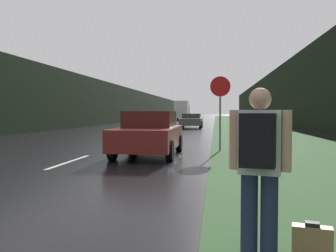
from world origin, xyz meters
TOP-DOWN VIEW (x-y plane):
  - grass_verge at (7.07, 40.00)m, footprint 6.00×240.00m
  - lane_stripe_b at (0.00, 8.11)m, footprint 0.12×3.00m
  - lane_stripe_c at (0.00, 15.11)m, footprint 0.12×3.00m
  - lane_stripe_d at (0.00, 22.11)m, footprint 0.12×3.00m
  - lane_stripe_e at (0.00, 29.11)m, footprint 0.12×3.00m
  - treeline_far_side at (-10.07, 50.00)m, footprint 2.00×140.00m
  - treeline_near_side at (13.07, 50.00)m, footprint 2.00×140.00m
  - stop_sign at (4.41, 11.52)m, footprint 0.75×0.07m
  - hitchhiker_with_backpack at (4.66, 1.66)m, footprint 0.57×0.47m
  - suitcase at (5.19, 1.80)m, footprint 0.40×0.22m
  - car_passing_near at (2.04, 9.96)m, footprint 1.95×4.28m
  - car_passing_far at (2.04, 30.97)m, footprint 1.99×4.67m
  - car_oncoming at (-2.04, 42.38)m, footprint 2.03×4.45m
  - delivery_truck at (-2.04, 65.65)m, footprint 2.59×7.37m

SIDE VIEW (x-z plane):
  - lane_stripe_b at x=0.00m, z-range 0.00..0.01m
  - lane_stripe_c at x=0.00m, z-range 0.00..0.01m
  - lane_stripe_d at x=0.00m, z-range 0.00..0.01m
  - lane_stripe_e at x=0.00m, z-range 0.00..0.01m
  - grass_verge at x=7.07m, z-range 0.00..0.02m
  - suitcase at x=5.19m, z-range -0.01..0.36m
  - car_passing_far at x=2.04m, z-range 0.03..1.38m
  - car_passing_near at x=2.04m, z-range -0.01..1.48m
  - car_oncoming at x=-2.04m, z-range 0.01..1.49m
  - hitchhiker_with_backpack at x=4.66m, z-range 0.13..1.80m
  - stop_sign at x=4.41m, z-range 0.36..3.15m
  - delivery_truck at x=-2.04m, z-range 0.07..3.68m
  - treeline_far_side at x=-10.07m, z-range 0.00..5.27m
  - treeline_near_side at x=13.07m, z-range 0.00..7.23m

